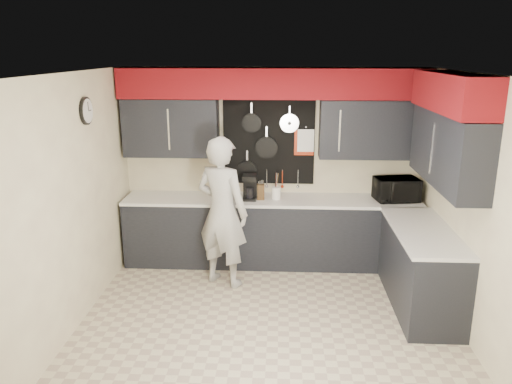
# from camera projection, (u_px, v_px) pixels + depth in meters

# --- Properties ---
(ground) EXTENTS (4.00, 4.00, 0.00)m
(ground) POSITION_uv_depth(u_px,v_px,m) (268.00, 316.00, 5.45)
(ground) COLOR beige
(ground) RESTS_ON ground
(back_wall_assembly) EXTENTS (4.00, 0.36, 2.60)m
(back_wall_assembly) POSITION_uv_depth(u_px,v_px,m) (273.00, 114.00, 6.44)
(back_wall_assembly) COLOR #F1E9BA
(back_wall_assembly) RESTS_ON ground
(right_wall_assembly) EXTENTS (0.36, 3.50, 2.60)m
(right_wall_assembly) POSITION_uv_depth(u_px,v_px,m) (452.00, 138.00, 5.08)
(right_wall_assembly) COLOR #F1E9BA
(right_wall_assembly) RESTS_ON ground
(left_wall_assembly) EXTENTS (0.05, 3.50, 2.60)m
(left_wall_assembly) POSITION_uv_depth(u_px,v_px,m) (78.00, 197.00, 5.20)
(left_wall_assembly) COLOR #F1E9BA
(left_wall_assembly) RESTS_ON ground
(base_cabinets) EXTENTS (3.95, 2.20, 0.92)m
(base_cabinets) POSITION_uv_depth(u_px,v_px,m) (309.00, 240.00, 6.39)
(base_cabinets) COLOR black
(base_cabinets) RESTS_ON ground
(microwave) EXTENTS (0.59, 0.45, 0.30)m
(microwave) POSITION_uv_depth(u_px,v_px,m) (396.00, 189.00, 6.46)
(microwave) COLOR black
(microwave) RESTS_ON base_cabinets
(knife_block) EXTENTS (0.10, 0.10, 0.20)m
(knife_block) POSITION_uv_depth(u_px,v_px,m) (261.00, 192.00, 6.52)
(knife_block) COLOR #3A2512
(knife_block) RESTS_ON base_cabinets
(utensil_crock) EXTENTS (0.12, 0.12, 0.16)m
(utensil_crock) POSITION_uv_depth(u_px,v_px,m) (276.00, 193.00, 6.54)
(utensil_crock) COLOR white
(utensil_crock) RESTS_ON base_cabinets
(coffee_maker) EXTENTS (0.18, 0.22, 0.33)m
(coffee_maker) POSITION_uv_depth(u_px,v_px,m) (250.00, 187.00, 6.51)
(coffee_maker) COLOR black
(coffee_maker) RESTS_ON base_cabinets
(person) EXTENTS (0.80, 0.70, 1.85)m
(person) POSITION_uv_depth(u_px,v_px,m) (222.00, 212.00, 6.01)
(person) COLOR beige
(person) RESTS_ON ground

